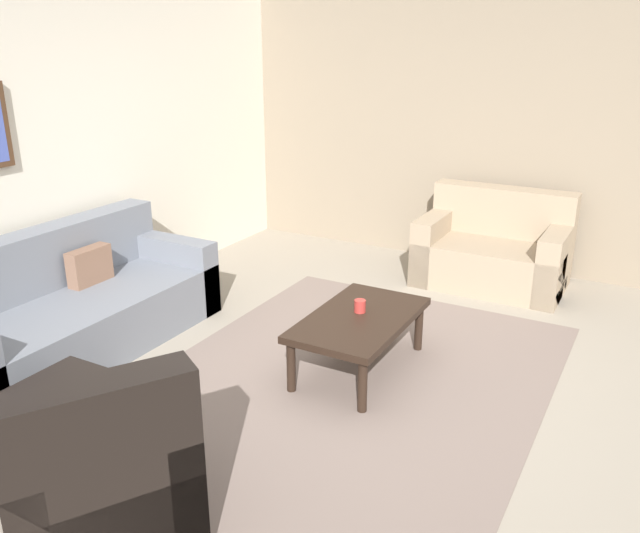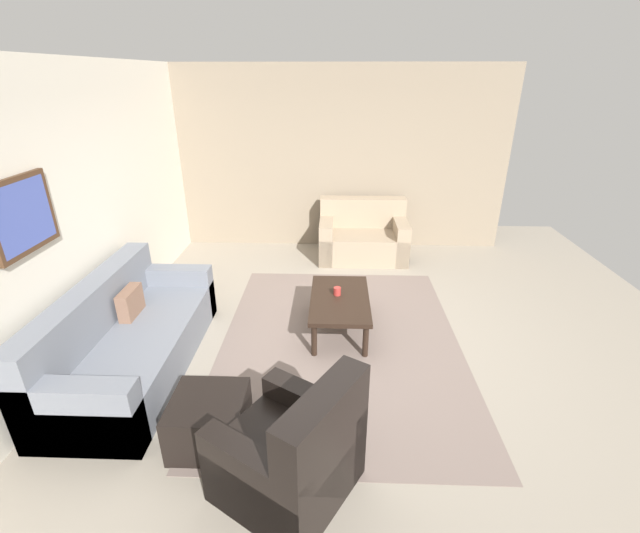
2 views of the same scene
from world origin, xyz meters
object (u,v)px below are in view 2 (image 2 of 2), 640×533
Objects in this scene: ottoman at (209,420)px; framed_artwork at (22,215)px; couch_loveseat at (362,238)px; armchair_leather at (295,458)px; coffee_table at (340,302)px; cup at (337,291)px; couch_main at (125,341)px.

framed_artwork reaches higher than ottoman.
couch_loveseat reaches higher than ottoman.
framed_artwork is at bearing 64.36° from armchair_leather.
couch_loveseat reaches higher than coffee_table.
framed_artwork is (-1.09, 2.47, 1.19)m from cup.
coffee_table is (1.64, -1.02, 0.16)m from ottoman.
cup is at bearing -29.99° from ottoman.
couch_main and couch_loveseat have the same top height.
cup reaches higher than coffee_table.
cup is at bearing 24.33° from coffee_table.
coffee_table is at bearing -67.69° from framed_artwork.
couch_main is at bearing 109.77° from coffee_table.
ottoman is 0.51× the size of coffee_table.
couch_main is 2.20m from cup.
framed_artwork is at bearing 138.24° from couch_loveseat.
couch_main is 1.39m from ottoman.
couch_loveseat is 2.22m from coffee_table.
armchair_leather reaches higher than cup.
framed_artwork is at bearing 113.82° from cup.
coffee_table is at bearing -155.67° from cup.
couch_main is 2.21m from armchair_leather.
coffee_table is 1.57× the size of framed_artwork.
framed_artwork reaches higher than coffee_table.
cup is (0.07, 0.03, 0.10)m from coffee_table.
armchair_leather is 1.96× the size of ottoman.
framed_artwork is at bearing 123.20° from couch_main.
couch_loveseat is 2.17m from cup.
armchair_leather is at bearing -121.46° from ottoman.
ottoman is (0.43, 0.71, -0.11)m from armchair_leather.
couch_loveseat reaches higher than cup.
armchair_leather reaches higher than ottoman.
armchair_leather is 0.83m from ottoman.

